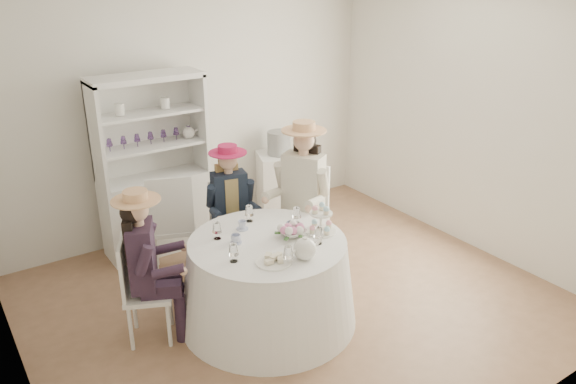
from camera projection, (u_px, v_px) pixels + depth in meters
ground at (294, 300)px, 5.18m from camera, size 4.50×4.50×0.00m
wall_back at (192, 113)px, 6.20m from camera, size 4.50×0.00×4.50m
wall_front at (498, 260)px, 3.13m from camera, size 4.50×0.00×4.50m
wall_right at (472, 122)px, 5.83m from camera, size 0.00×4.50×4.50m
tea_table at (268, 281)px, 4.78m from camera, size 1.52×1.52×0.76m
hutch at (155, 190)px, 5.90m from camera, size 1.26×0.80×1.89m
side_table at (279, 184)px, 6.83m from camera, size 0.64×0.64×0.78m
hatbox at (279, 143)px, 6.63m from camera, size 0.34×0.34×0.28m
guest_left at (145, 258)px, 4.40m from camera, size 0.55×0.50×1.31m
guest_mid at (230, 201)px, 5.48m from camera, size 0.49×0.52×1.30m
guest_right at (302, 188)px, 5.47m from camera, size 0.65×0.59×1.52m
spare_chair at (172, 222)px, 5.38m from camera, size 0.58×0.58×1.08m
teacup_a at (236, 239)px, 4.59m from camera, size 0.10×0.10×0.07m
teacup_b at (242, 226)px, 4.83m from camera, size 0.09×0.09×0.07m
teacup_c at (291, 226)px, 4.82m from camera, size 0.11×0.11×0.07m
flower_bowl at (292, 233)px, 4.71m from camera, size 0.25×0.25×0.06m
flower_arrangement at (291, 229)px, 4.65m from camera, size 0.19×0.19×0.07m
table_teapot at (305, 249)px, 4.34m from camera, size 0.25×0.18×0.19m
sandwich_plate at (274, 261)px, 4.30m from camera, size 0.28×0.28×0.06m
cupcake_stand at (321, 222)px, 4.76m from camera, size 0.26×0.26×0.25m
stemware_set at (267, 233)px, 4.61m from camera, size 0.87×0.91×0.15m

